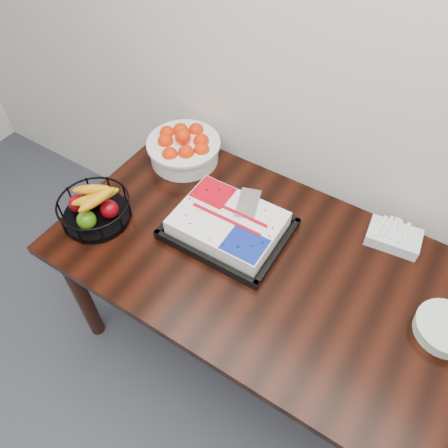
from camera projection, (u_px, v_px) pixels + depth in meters
The scene contains 6 objects.
table at pixel (282, 282), 1.70m from camera, with size 1.80×0.90×0.75m.
cake_tray at pixel (228, 225), 1.72m from camera, with size 0.47×0.38×0.10m.
tangerine_bowl at pixel (184, 144), 1.96m from camera, with size 0.33×0.33×0.21m.
fruit_basket at pixel (94, 208), 1.75m from camera, with size 0.29×0.29×0.15m.
plate_stack at pixel (445, 329), 1.46m from camera, with size 0.21×0.21×0.05m.
fork_bag at pixel (394, 237), 1.70m from camera, with size 0.22×0.15×0.06m.
Camera 1 is at (0.30, 1.11, 2.12)m, focal length 35.00 mm.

